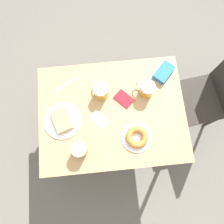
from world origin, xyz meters
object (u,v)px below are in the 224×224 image
object	(u,v)px
plate_with_cake	(62,121)
chair	(213,94)
plate_with_donut	(137,137)
fork	(65,85)
beer_mug_center	(101,91)
beer_mug_right	(80,149)
passport_near_edge	(124,99)
beer_mug_left	(146,89)
blue_pouch	(164,72)
napkin_folded	(99,119)

from	to	relation	value
plate_with_cake	chair	bearing A→B (deg)	97.41
plate_with_donut	fork	bearing A→B (deg)	-132.45
plate_with_donut	beer_mug_center	xyz separation A→B (m)	(-0.33, -0.21, 0.03)
chair	fork	xyz separation A→B (m)	(-0.11, -1.14, 0.22)
beer_mug_center	plate_with_cake	bearing A→B (deg)	-58.67
plate_with_cake	beer_mug_center	bearing A→B (deg)	121.33
beer_mug_right	passport_near_edge	world-z (taller)	beer_mug_right
beer_mug_left	beer_mug_right	world-z (taller)	same
beer_mug_right	fork	world-z (taller)	beer_mug_right
blue_pouch	passport_near_edge	bearing A→B (deg)	-61.81
plate_with_cake	plate_with_donut	bearing A→B (deg)	71.54
napkin_folded	fork	world-z (taller)	same
plate_with_cake	beer_mug_left	size ratio (longest dim) A/B	2.09
plate_with_cake	passport_near_edge	size ratio (longest dim) A/B	1.66
plate_with_donut	beer_mug_left	xyz separation A→B (m)	(-0.31, 0.10, 0.03)
beer_mug_left	blue_pouch	world-z (taller)	beer_mug_left
plate_with_cake	blue_pouch	xyz separation A→B (m)	(-0.28, 0.73, 0.01)
chair	beer_mug_center	xyz separation A→B (m)	(-0.02, -0.89, 0.27)
plate_with_cake	beer_mug_left	distance (m)	0.60
plate_with_cake	fork	size ratio (longest dim) A/B	1.51
beer_mug_left	beer_mug_right	size ratio (longest dim) A/B	0.87
chair	blue_pouch	world-z (taller)	chair
chair	beer_mug_right	xyz separation A→B (m)	(0.36, -1.05, 0.27)
passport_near_edge	plate_with_donut	bearing A→B (deg)	11.01
beer_mug_left	fork	distance (m)	0.57
beer_mug_center	blue_pouch	xyz separation A→B (m)	(-0.11, 0.45, -0.04)
plate_with_donut	passport_near_edge	xyz separation A→B (m)	(-0.28, -0.05, -0.02)
blue_pouch	beer_mug_center	bearing A→B (deg)	-76.58
plate_with_cake	fork	bearing A→B (deg)	174.27
napkin_folded	beer_mug_right	bearing A→B (deg)	-34.67
beer_mug_center	blue_pouch	world-z (taller)	beer_mug_center
beer_mug_right	napkin_folded	distance (m)	0.24
fork	blue_pouch	world-z (taller)	blue_pouch
plate_with_donut	beer_mug_right	distance (m)	0.38
napkin_folded	passport_near_edge	xyz separation A→B (m)	(-0.13, 0.18, 0.00)
plate_with_cake	fork	world-z (taller)	plate_with_cake
napkin_folded	fork	distance (m)	0.35
plate_with_cake	plate_with_donut	world-z (taller)	plate_with_donut
napkin_folded	passport_near_edge	bearing A→B (deg)	124.65
plate_with_cake	beer_mug_right	bearing A→B (deg)	28.49
beer_mug_left	passport_near_edge	world-z (taller)	beer_mug_left
beer_mug_right	plate_with_cake	bearing A→B (deg)	-151.51
plate_with_donut	beer_mug_left	bearing A→B (deg)	162.00
plate_with_donut	beer_mug_right	bearing A→B (deg)	-83.22
beer_mug_center	blue_pouch	bearing A→B (deg)	103.42
plate_with_cake	beer_mug_right	size ratio (longest dim) A/B	1.82
beer_mug_left	beer_mug_center	size ratio (longest dim) A/B	0.91
beer_mug_right	blue_pouch	bearing A→B (deg)	127.92
chair	beer_mug_right	size ratio (longest dim) A/B	6.19
beer_mug_center	blue_pouch	size ratio (longest dim) A/B	0.76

